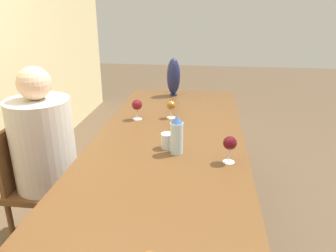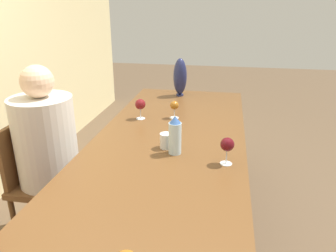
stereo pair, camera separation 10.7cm
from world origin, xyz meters
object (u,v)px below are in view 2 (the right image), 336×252
(person_far, at_px, (50,154))
(chair_far, at_px, (42,177))
(vase, at_px, (180,77))
(wine_glass_3, at_px, (227,145))
(wine_glass_0, at_px, (140,105))
(water_bottle, at_px, (175,136))
(water_tumbler, at_px, (166,141))
(wine_glass_2, at_px, (174,106))

(person_far, bearing_deg, chair_far, 90.00)
(vase, xyz_separation_m, chair_far, (-1.15, 0.77, -0.47))
(wine_glass_3, bearing_deg, vase, 18.90)
(wine_glass_3, relative_size, person_far, 0.12)
(vase, height_order, person_far, person_far)
(chair_far, bearing_deg, wine_glass_0, -50.78)
(water_bottle, bearing_deg, chair_far, 85.68)
(person_far, bearing_deg, water_tumbler, -90.49)
(water_tumbler, distance_m, chair_far, 0.92)
(water_bottle, distance_m, vase, 1.23)
(water_bottle, xyz_separation_m, wine_glass_3, (-0.08, -0.29, 0.00))
(water_tumbler, bearing_deg, chair_far, 89.56)
(wine_glass_0, bearing_deg, person_far, 133.53)
(water_bottle, xyz_separation_m, wine_glass_0, (0.54, 0.35, -0.00))
(wine_glass_3, distance_m, person_far, 1.16)
(water_tumbler, height_order, chair_far, water_tumbler)
(vase, xyz_separation_m, wine_glass_2, (-0.62, -0.05, -0.08))
(vase, relative_size, wine_glass_3, 2.26)
(wine_glass_2, xyz_separation_m, wine_glass_3, (-0.68, -0.39, 0.02))
(water_bottle, distance_m, wine_glass_2, 0.61)
(water_bottle, height_order, person_far, person_far)
(wine_glass_0, relative_size, person_far, 0.12)
(water_bottle, height_order, wine_glass_2, water_bottle)
(wine_glass_2, height_order, wine_glass_3, wine_glass_3)
(water_bottle, xyz_separation_m, vase, (1.22, 0.15, 0.07))
(wine_glass_3, xyz_separation_m, person_far, (0.15, 1.13, -0.23))
(water_bottle, xyz_separation_m, chair_far, (0.07, 0.92, -0.40))
(chair_far, bearing_deg, water_bottle, -94.32)
(vase, xyz_separation_m, person_far, (-1.15, 0.69, -0.29))
(wine_glass_0, xyz_separation_m, wine_glass_3, (-0.62, -0.64, 0.00))
(water_bottle, bearing_deg, water_tumbler, 45.23)
(wine_glass_3, bearing_deg, water_bottle, 74.43)
(water_bottle, bearing_deg, wine_glass_3, -105.57)
(vase, relative_size, wine_glass_2, 2.61)
(vase, distance_m, wine_glass_0, 0.71)
(water_tumbler, bearing_deg, water_bottle, -134.77)
(water_bottle, bearing_deg, person_far, 85.27)
(chair_far, bearing_deg, person_far, -90.00)
(wine_glass_3, bearing_deg, person_far, 82.39)
(wine_glass_3, height_order, chair_far, wine_glass_3)
(wine_glass_2, bearing_deg, chair_far, 122.86)
(wine_glass_2, bearing_deg, water_bottle, -170.40)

